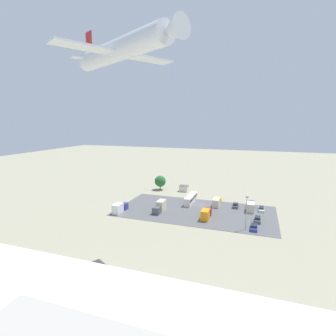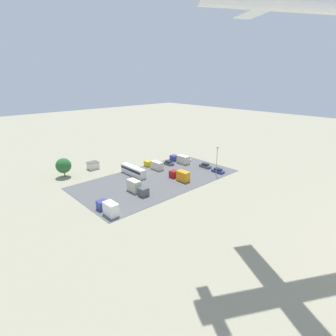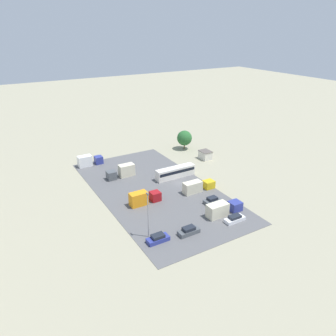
{
  "view_description": "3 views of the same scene",
  "coord_description": "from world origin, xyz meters",
  "px_view_note": "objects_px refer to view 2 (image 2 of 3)",
  "views": [
    {
      "loc": [
        -19.72,
        93.77,
        31.12
      ],
      "look_at": [
        3.34,
        27.08,
        18.5
      ],
      "focal_mm": 28.0,
      "sensor_mm": 36.0,
      "label": 1
    },
    {
      "loc": [
        53.27,
        70.17,
        32.21
      ],
      "look_at": [
        -2.78,
        9.78,
        3.79
      ],
      "focal_mm": 28.0,
      "sensor_mm": 36.0,
      "label": 2
    },
    {
      "loc": [
        -67.13,
        43.25,
        39.48
      ],
      "look_at": [
        -4.74,
        6.48,
        7.79
      ],
      "focal_mm": 35.0,
      "sensor_mm": 36.0,
      "label": 3
    }
  ],
  "objects_px": {
    "bus": "(133,170)",
    "parked_car_2": "(169,163)",
    "shed_building": "(93,165)",
    "parked_car_3": "(186,159)",
    "parked_car_1": "(218,171)",
    "parked_truck_1": "(181,159)",
    "parked_truck_4": "(108,208)",
    "parked_truck_3": "(155,165)",
    "parked_car_0": "(205,166)",
    "parked_truck_2": "(180,176)",
    "parked_truck_0": "(137,187)"
  },
  "relations": [
    {
      "from": "bus",
      "to": "parked_car_2",
      "type": "bearing_deg",
      "value": -179.89
    },
    {
      "from": "shed_building",
      "to": "parked_car_3",
      "type": "bearing_deg",
      "value": 153.6
    },
    {
      "from": "parked_car_1",
      "to": "parked_truck_1",
      "type": "height_order",
      "value": "parked_truck_1"
    },
    {
      "from": "parked_car_1",
      "to": "parked_truck_4",
      "type": "distance_m",
      "value": 44.34
    },
    {
      "from": "parked_car_3",
      "to": "parked_truck_4",
      "type": "height_order",
      "value": "parked_truck_4"
    },
    {
      "from": "parked_car_2",
      "to": "parked_car_3",
      "type": "distance_m",
      "value": 8.95
    },
    {
      "from": "parked_truck_3",
      "to": "parked_truck_4",
      "type": "xyz_separation_m",
      "value": [
        30.68,
        18.64,
        0.18
      ]
    },
    {
      "from": "parked_car_3",
      "to": "parked_truck_1",
      "type": "distance_m",
      "value": 3.72
    },
    {
      "from": "parked_car_0",
      "to": "parked_car_3",
      "type": "xyz_separation_m",
      "value": [
        -1.18,
        -11.28,
        -0.08
      ]
    },
    {
      "from": "parked_car_3",
      "to": "parked_car_2",
      "type": "bearing_deg",
      "value": -4.49
    },
    {
      "from": "parked_car_1",
      "to": "parked_truck_2",
      "type": "height_order",
      "value": "parked_truck_2"
    },
    {
      "from": "shed_building",
      "to": "parked_truck_2",
      "type": "bearing_deg",
      "value": 117.81
    },
    {
      "from": "parked_truck_0",
      "to": "parked_truck_1",
      "type": "relative_size",
      "value": 0.89
    },
    {
      "from": "parked_car_0",
      "to": "parked_truck_2",
      "type": "relative_size",
      "value": 0.59
    },
    {
      "from": "parked_truck_0",
      "to": "parked_truck_3",
      "type": "xyz_separation_m",
      "value": [
        -17.88,
        -13.07,
        -0.24
      ]
    },
    {
      "from": "parked_truck_2",
      "to": "shed_building",
      "type": "bearing_deg",
      "value": 117.81
    },
    {
      "from": "bus",
      "to": "parked_car_3",
      "type": "xyz_separation_m",
      "value": [
        -25.8,
        0.67,
        -1.03
      ]
    },
    {
      "from": "parked_truck_3",
      "to": "parked_truck_1",
      "type": "bearing_deg",
      "value": -7.62
    },
    {
      "from": "shed_building",
      "to": "parked_truck_1",
      "type": "height_order",
      "value": "parked_truck_1"
    },
    {
      "from": "parked_car_0",
      "to": "parked_truck_2",
      "type": "height_order",
      "value": "parked_truck_2"
    },
    {
      "from": "bus",
      "to": "parked_truck_4",
      "type": "height_order",
      "value": "parked_truck_4"
    },
    {
      "from": "parked_car_2",
      "to": "parked_truck_2",
      "type": "xyz_separation_m",
      "value": [
        8.12,
        14.41,
        0.84
      ]
    },
    {
      "from": "parked_truck_1",
      "to": "parked_truck_2",
      "type": "distance_m",
      "value": 18.82
    },
    {
      "from": "parked_truck_1",
      "to": "parked_truck_4",
      "type": "xyz_separation_m",
      "value": [
        42.89,
        17.01,
        0.1
      ]
    },
    {
      "from": "parked_car_0",
      "to": "shed_building",
      "type": "bearing_deg",
      "value": 138.95
    },
    {
      "from": "parked_truck_3",
      "to": "parked_car_1",
      "type": "bearing_deg",
      "value": -54.36
    },
    {
      "from": "parked_car_3",
      "to": "parked_truck_2",
      "type": "height_order",
      "value": "parked_truck_2"
    },
    {
      "from": "parked_car_2",
      "to": "parked_truck_1",
      "type": "distance_m",
      "value": 5.53
    },
    {
      "from": "parked_car_3",
      "to": "parked_truck_1",
      "type": "height_order",
      "value": "parked_truck_1"
    },
    {
      "from": "parked_car_0",
      "to": "parked_truck_1",
      "type": "relative_size",
      "value": 0.51
    },
    {
      "from": "parked_car_1",
      "to": "parked_car_3",
      "type": "xyz_separation_m",
      "value": [
        -2.14,
        -17.97,
        -0.05
      ]
    },
    {
      "from": "parked_truck_0",
      "to": "parked_truck_1",
      "type": "bearing_deg",
      "value": -159.18
    },
    {
      "from": "parked_truck_2",
      "to": "parked_truck_3",
      "type": "distance_m",
      "value": 14.85
    },
    {
      "from": "parked_car_1",
      "to": "parked_truck_2",
      "type": "bearing_deg",
      "value": 164.08
    },
    {
      "from": "parked_car_0",
      "to": "parked_car_1",
      "type": "relative_size",
      "value": 1.01
    },
    {
      "from": "parked_car_1",
      "to": "parked_truck_4",
      "type": "xyz_separation_m",
      "value": [
        44.33,
        -0.41,
        0.86
      ]
    },
    {
      "from": "parked_truck_4",
      "to": "shed_building",
      "type": "bearing_deg",
      "value": 68.15
    },
    {
      "from": "bus",
      "to": "parked_truck_0",
      "type": "distance_m",
      "value": 14.91
    },
    {
      "from": "parked_truck_1",
      "to": "shed_building",
      "type": "bearing_deg",
      "value": 150.06
    },
    {
      "from": "shed_building",
      "to": "parked_truck_3",
      "type": "bearing_deg",
      "value": 138.27
    },
    {
      "from": "parked_truck_1",
      "to": "parked_car_3",
      "type": "bearing_deg",
      "value": 8.7
    },
    {
      "from": "parked_car_1",
      "to": "shed_building",
      "type": "bearing_deg",
      "value": 131.88
    },
    {
      "from": "parked_car_3",
      "to": "parked_truck_0",
      "type": "xyz_separation_m",
      "value": [
        33.68,
        11.99,
        0.96
      ]
    },
    {
      "from": "bus",
      "to": "parked_car_2",
      "type": "distance_m",
      "value": 16.91
    },
    {
      "from": "parked_car_2",
      "to": "parked_truck_1",
      "type": "relative_size",
      "value": 0.46
    },
    {
      "from": "bus",
      "to": "parked_truck_0",
      "type": "bearing_deg",
      "value": 58.08
    },
    {
      "from": "bus",
      "to": "parked_car_3",
      "type": "relative_size",
      "value": 2.45
    },
    {
      "from": "parked_car_2",
      "to": "parked_truck_3",
      "type": "bearing_deg",
      "value": 176.81
    },
    {
      "from": "shed_building",
      "to": "parked_truck_4",
      "type": "bearing_deg",
      "value": 68.15
    },
    {
      "from": "shed_building",
      "to": "parked_truck_1",
      "type": "relative_size",
      "value": 0.44
    }
  ]
}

